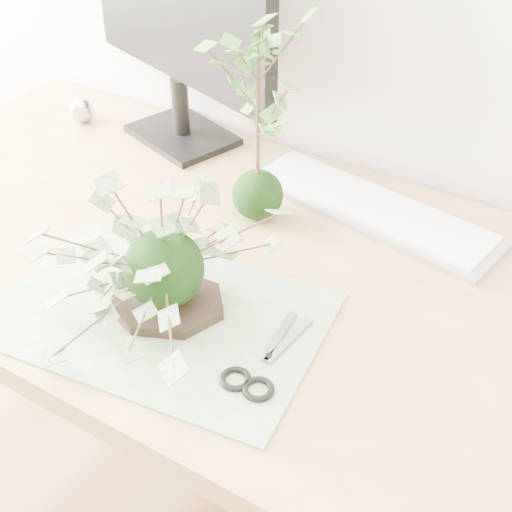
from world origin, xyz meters
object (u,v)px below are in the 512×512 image
(keyboard, at_px, (370,207))
(monitor, at_px, (176,7))
(ivy_kokedama, at_px, (161,237))
(desk, at_px, (277,318))
(maple_kokedama, at_px, (258,76))

(keyboard, bearing_deg, monitor, -178.05)
(ivy_kokedama, bearing_deg, keyboard, 69.78)
(desk, xyz_separation_m, keyboard, (0.05, 0.23, 0.10))
(desk, bearing_deg, ivy_kokedama, -122.01)
(ivy_kokedama, distance_m, keyboard, 0.42)
(desk, distance_m, ivy_kokedama, 0.28)
(desk, bearing_deg, maple_kokedama, 132.81)
(desk, height_order, ivy_kokedama, ivy_kokedama)
(ivy_kokedama, distance_m, monitor, 0.53)
(ivy_kokedama, bearing_deg, desk, 57.99)
(ivy_kokedama, bearing_deg, maple_kokedama, 93.24)
(maple_kokedama, bearing_deg, ivy_kokedama, -86.76)
(maple_kokedama, height_order, keyboard, maple_kokedama)
(maple_kokedama, bearing_deg, keyboard, 35.79)
(desk, relative_size, ivy_kokedama, 4.16)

